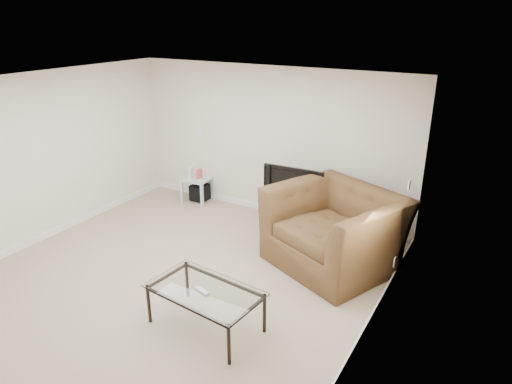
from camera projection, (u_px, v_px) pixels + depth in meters
The scene contains 18 objects.
floor at pixel (178, 277), 6.04m from camera, with size 5.00×5.00×0.00m, color tan.
ceiling at pixel (164, 85), 5.12m from camera, with size 5.00×5.00×0.00m, color white.
wall_back at pixel (269, 142), 7.59m from camera, with size 5.00×0.02×2.50m, color silver.
wall_left at pixel (40, 159), 6.74m from camera, with size 0.02×5.00×2.50m, color silver.
wall_right at pixel (373, 235), 4.42m from camera, with size 0.02×5.00×2.50m, color silver.
plate_back at pixel (201, 132), 8.24m from camera, with size 0.12×0.02×0.12m, color white.
plate_right_switch at pixel (409, 185), 5.71m from camera, with size 0.02×0.09×0.13m, color white.
plate_right_outlet at pixel (395, 262), 5.82m from camera, with size 0.02×0.08×0.12m, color white.
tv_stand at pixel (295, 215), 7.25m from camera, with size 0.64×0.44×0.53m, color black, non-canonical shape.
dvd_player at pixel (294, 205), 7.16m from camera, with size 0.33×0.23×0.05m, color black.
television at pixel (295, 183), 7.03m from camera, with size 0.90×0.18×0.56m, color black.
side_table at pixel (198, 189), 8.43m from camera, with size 0.47×0.47×0.45m, color #A5BEC6, non-canonical shape.
subwoofer at pixel (200, 192), 8.46m from camera, with size 0.29×0.29×0.29m, color black.
game_console at pixel (191, 172), 8.34m from camera, with size 0.05×0.15×0.21m, color white.
game_case at pixel (199, 174), 8.28m from camera, with size 0.05×0.13×0.18m, color #CC4C4C.
recliner at pixel (335, 217), 6.10m from camera, with size 1.62×1.05×1.42m, color #53391E.
coffee_table at pixel (206, 308), 4.99m from camera, with size 1.23×0.70×0.48m, color black, non-canonical shape.
remote at pixel (202, 291), 4.86m from camera, with size 0.19×0.05×0.02m, color #B2B2B7.
Camera 1 is at (3.50, -3.99, 3.25)m, focal length 32.00 mm.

